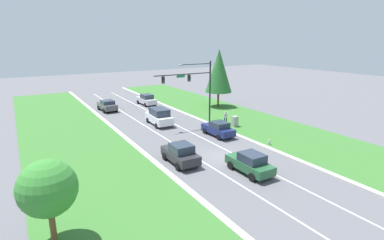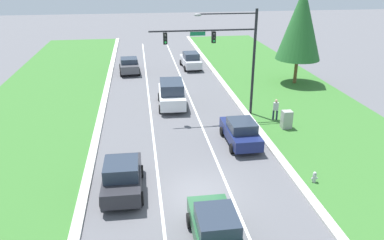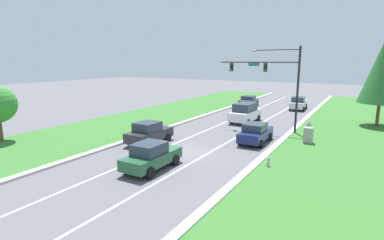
% 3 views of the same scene
% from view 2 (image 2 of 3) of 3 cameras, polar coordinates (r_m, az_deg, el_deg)
% --- Properties ---
extents(ground_plane, '(160.00, 160.00, 0.00)m').
position_cam_2_polar(ground_plane, '(19.59, 0.49, -11.18)').
color(ground_plane, '#5B5B60').
extents(curb_strip_right, '(0.50, 90.00, 0.15)m').
position_cam_2_polar(curb_strip_right, '(21.03, 16.10, -9.36)').
color(curb_strip_right, beige).
rests_on(curb_strip_right, ground_plane).
extents(curb_strip_left, '(0.50, 90.00, 0.15)m').
position_cam_2_polar(curb_strip_left, '(19.65, -16.40, -11.86)').
color(curb_strip_left, beige).
rests_on(curb_strip_left, ground_plane).
extents(lane_stripe_inner_left, '(0.14, 81.00, 0.01)m').
position_cam_2_polar(lane_stripe_inner_left, '(19.44, -4.87, -11.55)').
color(lane_stripe_inner_left, white).
rests_on(lane_stripe_inner_left, ground_plane).
extents(lane_stripe_inner_right, '(0.14, 81.00, 0.01)m').
position_cam_2_polar(lane_stripe_inner_right, '(19.90, 5.71, -10.70)').
color(lane_stripe_inner_right, white).
rests_on(lane_stripe_inner_right, ground_plane).
extents(traffic_signal_mast, '(7.83, 0.41, 8.05)m').
position_cam_2_polar(traffic_signal_mast, '(27.81, 5.10, 10.99)').
color(traffic_signal_mast, black).
rests_on(traffic_signal_mast, ground_plane).
extents(forest_sedan, '(2.00, 4.30, 1.75)m').
position_cam_2_polar(forest_sedan, '(15.97, 3.62, -16.29)').
color(forest_sedan, '#235633').
rests_on(forest_sedan, ground_plane).
extents(charcoal_sedan, '(2.15, 4.27, 1.83)m').
position_cam_2_polar(charcoal_sedan, '(19.61, -10.58, -8.47)').
color(charcoal_sedan, '#28282D').
rests_on(charcoal_sedan, ground_plane).
extents(navy_sedan, '(2.05, 4.32, 1.67)m').
position_cam_2_polar(navy_sedan, '(24.59, 7.41, -1.79)').
color(navy_sedan, navy).
rests_on(navy_sedan, ground_plane).
extents(white_suv, '(2.38, 4.92, 2.14)m').
position_cam_2_polar(white_suv, '(30.96, -3.12, 4.03)').
color(white_suv, white).
rests_on(white_suv, ground_plane).
extents(graphite_sedan, '(2.30, 4.30, 1.67)m').
position_cam_2_polar(graphite_sedan, '(41.62, -9.54, 8.26)').
color(graphite_sedan, '#4C4C51').
rests_on(graphite_sedan, ground_plane).
extents(silver_sedan, '(2.14, 4.72, 1.81)m').
position_cam_2_polar(silver_sedan, '(43.09, -0.20, 9.09)').
color(silver_sedan, silver).
rests_on(silver_sedan, ground_plane).
extents(utility_cabinet, '(0.70, 0.60, 1.37)m').
position_cam_2_polar(utility_cabinet, '(27.45, 14.20, -0.00)').
color(utility_cabinet, '#9E9E99').
rests_on(utility_cabinet, ground_plane).
extents(pedestrian, '(0.42, 0.31, 1.69)m').
position_cam_2_polar(pedestrian, '(28.66, 12.62, 1.66)').
color(pedestrian, '#232842').
rests_on(pedestrian, ground_plane).
extents(fire_hydrant, '(0.34, 0.20, 0.70)m').
position_cam_2_polar(fire_hydrant, '(21.30, 18.14, -8.35)').
color(fire_hydrant, '#B7B7BC').
rests_on(fire_hydrant, ground_plane).
extents(conifer_near_right_tree, '(4.23, 4.23, 9.25)m').
position_cam_2_polar(conifer_near_right_tree, '(37.54, 16.25, 13.95)').
color(conifer_near_right_tree, brown).
rests_on(conifer_near_right_tree, ground_plane).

